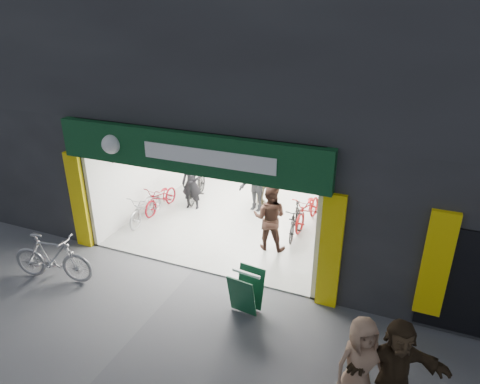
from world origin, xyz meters
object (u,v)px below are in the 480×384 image
Objects in this scene: parked_bike at (52,257)px; sandwich_board at (246,290)px; bike_left_front at (146,207)px; bike_right_front at (295,221)px; pedestrian_near at (359,363)px.

sandwich_board is at bearing -91.96° from parked_bike.
bike_right_front reaches higher than bike_left_front.
bike_right_front is 1.67× the size of sandwich_board.
parked_bike is 7.06m from pedestrian_near.
parked_bike is at bearing -164.60° from sandwich_board.
bike_right_front is 0.93× the size of pedestrian_near.
bike_left_front is 0.88× the size of parked_bike.
parked_bike is at bearing -99.20° from bike_left_front.
bike_right_front is at bearing 7.25° from bike_left_front.
sandwich_board reaches higher than bike_right_front.
bike_left_front is 3.33m from parked_bike.
bike_right_front is at bearing 96.02° from sandwich_board.
parked_bike reaches higher than bike_left_front.
bike_left_front is 1.88× the size of sandwich_board.
parked_bike is (-0.30, -3.31, 0.14)m from bike_left_front.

